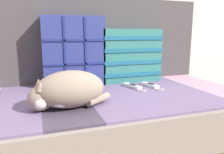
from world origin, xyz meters
TOP-DOWN VIEW (x-y plane):
  - couch at (0.00, 0.10)m, footprint 1.87×0.89m
  - sofa_backrest at (0.00, 0.48)m, footprint 1.84×0.14m
  - throw_pillow_quilted at (-0.01, 0.33)m, footprint 0.37×0.14m
  - throw_pillow_striped at (0.37, 0.33)m, footprint 0.41×0.14m
  - sleeping_cat at (-0.11, -0.09)m, footprint 0.37×0.22m
  - game_remote_near at (0.42, 0.14)m, footprint 0.07×0.19m
  - game_remote_far at (0.31, 0.15)m, footprint 0.09×0.19m

SIDE VIEW (x-z plane):
  - couch at x=0.00m, z-range 0.00..0.39m
  - game_remote_near at x=0.42m, z-range 0.39..0.41m
  - game_remote_far at x=0.31m, z-range 0.39..0.41m
  - sleeping_cat at x=-0.11m, z-range 0.38..0.55m
  - throw_pillow_striped at x=0.37m, z-range 0.39..0.74m
  - throw_pillow_quilted at x=-0.01m, z-range 0.39..0.81m
  - sofa_backrest at x=0.00m, z-range 0.39..0.94m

